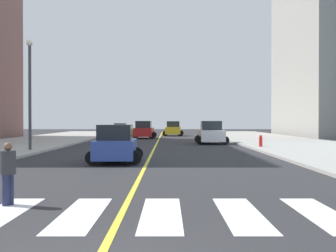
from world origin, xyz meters
TOP-DOWN VIEW (x-y plane):
  - crosswalk_paint at (0.00, 4.00)m, footprint 13.50×4.00m
  - lane_divider_paint at (0.00, 40.00)m, footprint 0.16×80.00m
  - car_blue_nearest at (-1.58, 16.63)m, footprint 2.74×4.33m
  - car_black_second at (-5.15, 52.91)m, footprint 2.63×4.09m
  - car_white_third at (5.02, 35.50)m, footprint 2.95×4.70m
  - car_red_fourth at (-1.86, 48.51)m, footprint 3.02×4.75m
  - car_yellow_fifth at (1.80, 57.86)m, footprint 3.02×4.70m
  - pedestrian_crossing at (-2.92, 5.05)m, footprint 0.39×0.39m
  - fire_hydrant at (8.09, 28.29)m, footprint 0.26×0.26m
  - street_lamp at (-8.29, 24.53)m, footprint 0.44×0.44m

SIDE VIEW (x-z plane):
  - lane_divider_paint at x=0.00m, z-range 0.00..0.01m
  - crosswalk_paint at x=0.00m, z-range 0.00..0.01m
  - fire_hydrant at x=8.09m, z-range 0.13..1.02m
  - car_black_second at x=-5.15m, z-range -0.06..1.74m
  - pedestrian_crossing at x=-2.92m, z-range 0.08..1.65m
  - car_blue_nearest at x=-1.58m, z-range -0.06..1.85m
  - car_yellow_fifth at x=1.80m, z-range -0.07..1.99m
  - car_red_fourth at x=-1.86m, z-range -0.07..2.03m
  - car_white_third at x=5.02m, z-range -0.07..2.03m
  - street_lamp at x=-8.29m, z-range 0.82..8.26m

